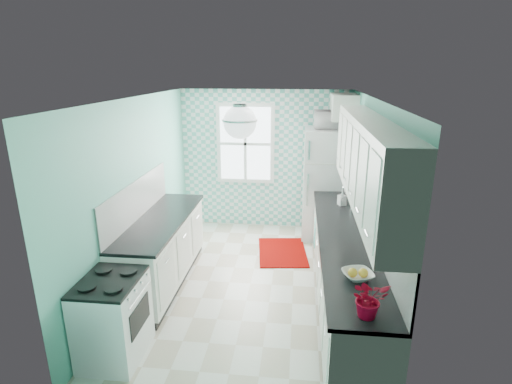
# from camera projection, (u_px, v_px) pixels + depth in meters

# --- Properties ---
(floor) EXTENTS (3.00, 4.40, 0.02)m
(floor) POSITION_uv_depth(u_px,v_px,m) (250.00, 284.00, 5.51)
(floor) COLOR silver
(floor) RESTS_ON ground
(ceiling) EXTENTS (3.00, 4.40, 0.02)m
(ceiling) POSITION_uv_depth(u_px,v_px,m) (250.00, 97.00, 4.76)
(ceiling) COLOR white
(ceiling) RESTS_ON wall_back
(wall_back) EXTENTS (3.00, 0.02, 2.50)m
(wall_back) POSITION_uv_depth(u_px,v_px,m) (265.00, 160.00, 7.24)
(wall_back) COLOR #66C3AD
(wall_back) RESTS_ON floor
(wall_front) EXTENTS (3.00, 0.02, 2.50)m
(wall_front) POSITION_uv_depth(u_px,v_px,m) (214.00, 287.00, 3.04)
(wall_front) COLOR #66C3AD
(wall_front) RESTS_ON floor
(wall_left) EXTENTS (0.02, 4.40, 2.50)m
(wall_left) POSITION_uv_depth(u_px,v_px,m) (137.00, 194.00, 5.30)
(wall_left) COLOR #66C3AD
(wall_left) RESTS_ON floor
(wall_right) EXTENTS (0.02, 4.40, 2.50)m
(wall_right) POSITION_uv_depth(u_px,v_px,m) (370.00, 202.00, 4.98)
(wall_right) COLOR #66C3AD
(wall_right) RESTS_ON floor
(accent_wall) EXTENTS (3.00, 0.01, 2.50)m
(accent_wall) POSITION_uv_depth(u_px,v_px,m) (265.00, 160.00, 7.21)
(accent_wall) COLOR #5AB8AA
(accent_wall) RESTS_ON wall_back
(window) EXTENTS (1.04, 0.05, 1.44)m
(window) POSITION_uv_depth(u_px,v_px,m) (245.00, 144.00, 7.14)
(window) COLOR white
(window) RESTS_ON wall_back
(backsplash_right) EXTENTS (0.02, 3.60, 0.51)m
(backsplash_right) POSITION_uv_depth(u_px,v_px,m) (373.00, 217.00, 4.62)
(backsplash_right) COLOR white
(backsplash_right) RESTS_ON wall_right
(backsplash_left) EXTENTS (0.02, 2.15, 0.51)m
(backsplash_left) POSITION_uv_depth(u_px,v_px,m) (137.00, 200.00, 5.24)
(backsplash_left) COLOR white
(backsplash_left) RESTS_ON wall_left
(upper_cabinets_right) EXTENTS (0.33, 3.20, 0.90)m
(upper_cabinets_right) POSITION_uv_depth(u_px,v_px,m) (367.00, 161.00, 4.24)
(upper_cabinets_right) COLOR white
(upper_cabinets_right) RESTS_ON wall_right
(upper_cabinet_fridge) EXTENTS (0.40, 0.74, 0.40)m
(upper_cabinet_fridge) POSITION_uv_depth(u_px,v_px,m) (343.00, 107.00, 6.44)
(upper_cabinet_fridge) COLOR white
(upper_cabinet_fridge) RESTS_ON wall_right
(ceiling_light) EXTENTS (0.34, 0.34, 0.35)m
(ceiling_light) POSITION_uv_depth(u_px,v_px,m) (240.00, 122.00, 4.06)
(ceiling_light) COLOR silver
(ceiling_light) RESTS_ON ceiling
(base_cabinets_right) EXTENTS (0.60, 3.60, 0.90)m
(base_cabinets_right) POSITION_uv_depth(u_px,v_px,m) (344.00, 273.00, 4.87)
(base_cabinets_right) COLOR white
(base_cabinets_right) RESTS_ON floor
(countertop_right) EXTENTS (0.63, 3.60, 0.04)m
(countertop_right) POSITION_uv_depth(u_px,v_px,m) (345.00, 238.00, 4.73)
(countertop_right) COLOR black
(countertop_right) RESTS_ON base_cabinets_right
(base_cabinets_left) EXTENTS (0.60, 2.15, 0.90)m
(base_cabinets_left) POSITION_uv_depth(u_px,v_px,m) (162.00, 252.00, 5.43)
(base_cabinets_left) COLOR white
(base_cabinets_left) RESTS_ON floor
(countertop_left) EXTENTS (0.63, 2.15, 0.04)m
(countertop_left) POSITION_uv_depth(u_px,v_px,m) (161.00, 220.00, 5.29)
(countertop_left) COLOR black
(countertop_left) RESTS_ON base_cabinets_left
(fridge) EXTENTS (0.82, 0.81, 1.89)m
(fridge) POSITION_uv_depth(u_px,v_px,m) (327.00, 184.00, 6.84)
(fridge) COLOR white
(fridge) RESTS_ON floor
(stove) EXTENTS (0.57, 0.71, 0.85)m
(stove) POSITION_uv_depth(u_px,v_px,m) (113.00, 317.00, 4.01)
(stove) COLOR white
(stove) RESTS_ON floor
(sink) EXTENTS (0.45, 0.38, 0.53)m
(sink) POSITION_uv_depth(u_px,v_px,m) (340.00, 212.00, 5.52)
(sink) COLOR silver
(sink) RESTS_ON countertop_right
(rug) EXTENTS (0.87, 1.15, 0.02)m
(rug) POSITION_uv_depth(u_px,v_px,m) (282.00, 252.00, 6.43)
(rug) COLOR #64000F
(rug) RESTS_ON floor
(dish_towel) EXTENTS (0.03, 0.26, 0.39)m
(dish_towel) POSITION_uv_depth(u_px,v_px,m) (315.00, 233.00, 5.99)
(dish_towel) COLOR teal
(dish_towel) RESTS_ON base_cabinets_right
(fruit_bowl) EXTENTS (0.36, 0.36, 0.07)m
(fruit_bowl) POSITION_uv_depth(u_px,v_px,m) (358.00, 275.00, 3.77)
(fruit_bowl) COLOR white
(fruit_bowl) RESTS_ON countertop_right
(potted_plant) EXTENTS (0.35, 0.33, 0.32)m
(potted_plant) POSITION_uv_depth(u_px,v_px,m) (369.00, 298.00, 3.16)
(potted_plant) COLOR #A21D0F
(potted_plant) RESTS_ON countertop_right
(soap_bottle) EXTENTS (0.13, 0.13, 0.22)m
(soap_bottle) POSITION_uv_depth(u_px,v_px,m) (342.00, 198.00, 5.77)
(soap_bottle) COLOR #93A6B8
(soap_bottle) RESTS_ON countertop_right
(microwave) EXTENTS (0.54, 0.38, 0.29)m
(microwave) POSITION_uv_depth(u_px,v_px,m) (331.00, 120.00, 6.52)
(microwave) COLOR silver
(microwave) RESTS_ON fridge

